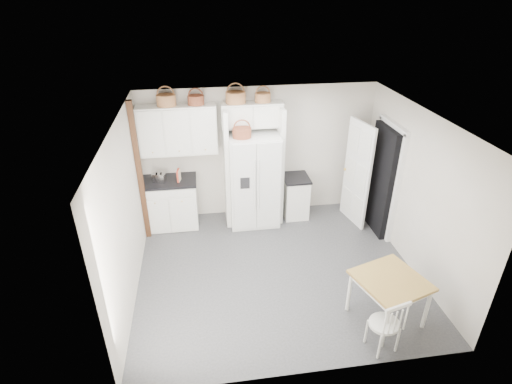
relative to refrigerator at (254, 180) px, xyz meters
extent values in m
plane|color=#353536|center=(0.15, -1.61, -0.91)|extent=(4.50, 4.50, 0.00)
plane|color=white|center=(0.15, -1.61, 1.69)|extent=(4.50, 4.50, 0.00)
plane|color=#B9B1A1|center=(0.15, 0.39, 0.39)|extent=(4.50, 0.00, 4.50)
plane|color=#B9B1A1|center=(-2.10, -1.61, 0.39)|extent=(0.00, 4.00, 4.00)
plane|color=#B9B1A1|center=(2.40, -1.61, 0.39)|extent=(0.00, 4.00, 4.00)
cube|color=silver|center=(0.00, 0.00, 0.00)|extent=(0.94, 0.75, 1.81)
cube|color=silver|center=(-1.62, 0.09, -0.44)|extent=(1.01, 0.64, 0.94)
cube|color=silver|center=(0.86, 0.09, -0.50)|extent=(0.47, 0.56, 0.82)
cube|color=olive|center=(1.48, -2.89, -0.55)|extent=(1.08, 1.08, 0.71)
cube|color=silver|center=(1.21, -3.36, -0.49)|extent=(0.48, 0.46, 0.83)
cube|color=black|center=(-1.62, 0.09, 0.05)|extent=(1.05, 0.68, 0.04)
cube|color=black|center=(0.86, 0.09, -0.07)|extent=(0.50, 0.60, 0.04)
cube|color=silver|center=(-1.76, 0.02, 0.16)|extent=(0.27, 0.21, 0.17)
cube|color=#AC3421|center=(-1.41, 0.01, 0.19)|extent=(0.06, 0.16, 0.23)
cube|color=beige|center=(-1.40, 0.01, 0.18)|extent=(0.07, 0.15, 0.22)
cylinder|color=#A47245|center=(-1.50, 0.22, 1.54)|extent=(0.33, 0.33, 0.20)
cylinder|color=maroon|center=(-0.99, 0.22, 1.53)|extent=(0.29, 0.29, 0.16)
cylinder|color=#A47245|center=(-0.29, 0.22, 1.54)|extent=(0.36, 0.36, 0.20)
cylinder|color=#A47245|center=(0.20, 0.22, 1.52)|extent=(0.29, 0.29, 0.16)
cylinder|color=maroon|center=(-0.22, -0.10, 1.00)|extent=(0.34, 0.34, 0.18)
cube|color=silver|center=(-1.35, 0.22, 0.99)|extent=(1.40, 0.34, 0.90)
cube|color=silver|center=(0.00, 0.22, 1.22)|extent=(1.12, 0.34, 0.45)
cube|color=silver|center=(-0.51, 0.09, 0.24)|extent=(0.08, 0.60, 2.30)
cube|color=silver|center=(0.51, 0.09, 0.24)|extent=(0.08, 0.60, 2.30)
cube|color=#422111|center=(-2.05, -0.26, 0.39)|extent=(0.09, 0.09, 2.60)
cube|color=black|center=(2.31, -0.61, 0.12)|extent=(0.18, 0.85, 2.05)
cube|color=white|center=(1.95, -0.28, 0.12)|extent=(0.21, 0.79, 2.05)
camera|label=1|loc=(-0.95, -6.78, 3.40)|focal=28.00mm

